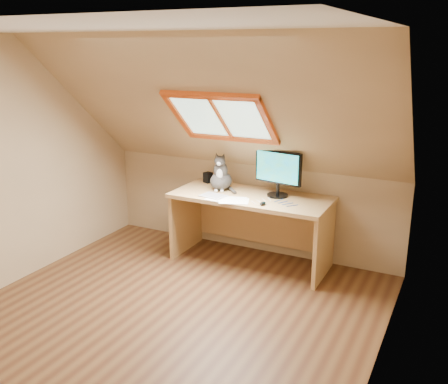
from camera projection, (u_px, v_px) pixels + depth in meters
The scene contains 10 objects.
ground at pixel (168, 317), 4.38m from camera, with size 3.50×3.50×0.00m, color brown.
room_shell at pixel (156, 160), 3.89m from camera, with size 3.52×3.52×2.41m.
desk at pixel (253, 214), 5.39m from camera, with size 1.68×0.74×0.77m.
monitor at pixel (278, 170), 5.15m from camera, with size 0.53×0.22×0.49m.
cat at pixel (221, 176), 5.42m from camera, with size 0.29×0.33×0.43m.
desk_speaker at pixel (208, 177), 5.75m from camera, with size 0.08×0.08×0.12m, color black.
graphics_tablet at pixel (213, 196), 5.23m from camera, with size 0.26×0.19×0.01m, color #B2B2B7.
mouse at pixel (263, 203), 4.95m from camera, with size 0.05×0.09×0.03m, color black.
papers at pixel (228, 200), 5.10m from camera, with size 0.35×0.30×0.01m.
cables at pixel (276, 202), 5.02m from camera, with size 0.51×0.26×0.01m.
Camera 1 is at (2.19, -3.25, 2.28)m, focal length 40.00 mm.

